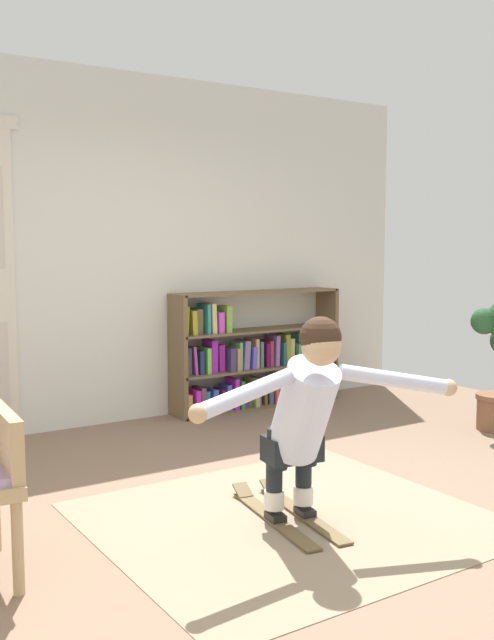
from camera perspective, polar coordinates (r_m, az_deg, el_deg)
ground_plane at (r=4.19m, az=4.52°, el=-15.02°), size 7.20×7.20×0.00m
back_wall at (r=6.17m, az=-10.30°, el=5.47°), size 6.00×0.10×2.90m
rug at (r=4.13m, az=3.29°, el=-15.26°), size 2.04×1.88×0.01m
bookshelf at (r=6.67m, az=0.57°, el=-3.15°), size 1.68×0.30×1.07m
skis_pair at (r=4.15m, az=3.07°, el=-14.88°), size 0.40×0.95×0.07m
person_skier at (r=3.78m, az=4.62°, el=-6.76°), size 1.47×0.71×1.07m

